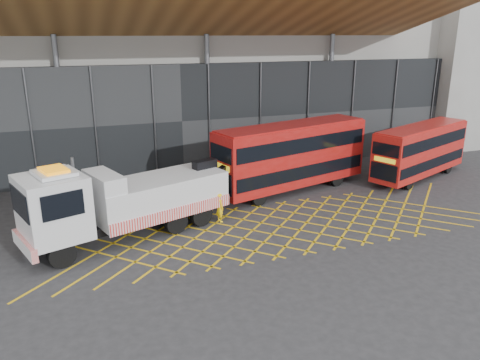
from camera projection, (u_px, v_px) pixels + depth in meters
name	position (u px, v px, depth m)	size (l,w,h in m)	color
ground_plane	(194.00, 239.00, 23.99)	(120.00, 120.00, 0.00)	#29292B
road_markings	(280.00, 226.00, 25.49)	(26.36, 7.16, 0.01)	gold
construction_building	(160.00, 47.00, 38.45)	(55.00, 23.97, 18.00)	gray
east_building	(473.00, 33.00, 45.40)	(15.00, 12.00, 20.00)	gray
recovery_truck	(123.00, 200.00, 23.58)	(12.27, 6.36, 4.35)	black
bus_towed	(291.00, 154.00, 30.65)	(11.25, 5.40, 4.47)	#9E0F0C
bus_second	(420.00, 149.00, 33.42)	(9.50, 5.64, 3.83)	#AD140F
worker	(220.00, 207.00, 25.96)	(0.61, 0.40, 1.66)	yellow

